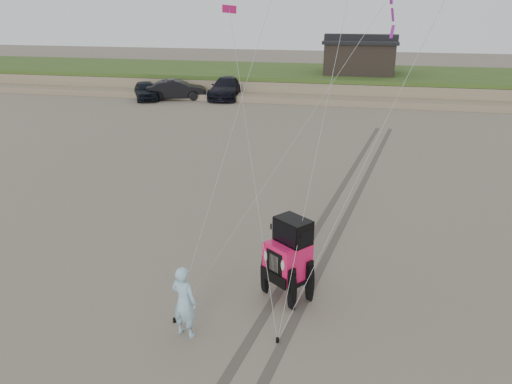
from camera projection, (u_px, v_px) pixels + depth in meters
ground at (232, 334)px, 12.15m from camera, size 160.00×160.00×0.00m
dune_ridge at (336, 82)px, 46.14m from camera, size 160.00×14.25×1.73m
cabin at (360, 56)px, 44.43m from camera, size 6.40×5.40×3.35m
truck_a at (146, 90)px, 41.91m from camera, size 3.69×4.71×1.50m
truck_b at (177, 90)px, 41.84m from camera, size 5.24×3.13×1.63m
truck_c at (227, 88)px, 42.51m from camera, size 2.72×6.09×1.73m
jeep at (287, 267)px, 13.40m from camera, size 4.68×5.17×1.83m
man at (184, 302)px, 11.83m from camera, size 0.77×0.61×1.85m
stake_main at (174, 320)px, 12.59m from camera, size 0.08×0.08×0.12m
stake_aux at (277, 340)px, 11.84m from camera, size 0.08×0.08×0.12m
tire_tracks at (337, 214)px, 19.06m from camera, size 5.22×29.74×0.01m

